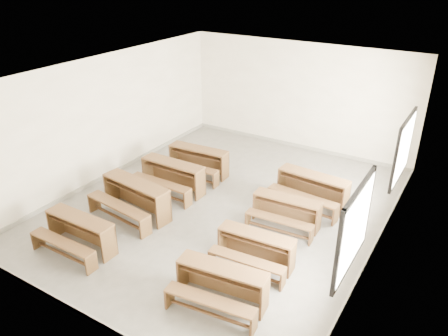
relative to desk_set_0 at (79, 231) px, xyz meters
The scene contains 9 objects.
room 3.80m from the desk_set_0, 60.01° to the left, with size 8.50×8.50×3.20m.
desk_set_0 is the anchor object (origin of this frame).
desk_set_1 1.58m from the desk_set_0, 88.06° to the left, with size 1.88×1.12×0.80m.
desk_set_2 2.91m from the desk_set_0, 88.34° to the left, with size 1.70×0.89×0.76m.
desk_set_3 4.01m from the desk_set_0, 88.49° to the left, with size 1.70×0.97×0.74m.
desk_set_4 3.24m from the desk_set_0, ahead, with size 1.65×1.00×0.70m.
desk_set_5 3.53m from the desk_set_0, 23.22° to the left, with size 1.53×0.87×0.67m.
desk_set_6 4.33m from the desk_set_0, 42.81° to the left, with size 1.52×0.86×0.66m.
desk_set_7 5.27m from the desk_set_0, 50.97° to the left, with size 1.76×1.01×0.76m.
Camera 1 is at (4.69, -7.63, 5.34)m, focal length 35.00 mm.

